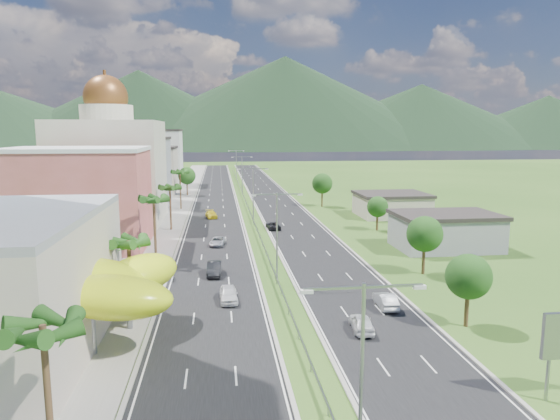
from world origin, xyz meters
name	(u,v)px	position (x,y,z in m)	size (l,w,h in m)	color
ground	(289,314)	(0.00, 0.00, 0.00)	(500.00, 500.00, 0.00)	#2D5119
road_left	(216,197)	(-7.50, 90.00, 0.02)	(11.00, 260.00, 0.04)	black
road_right	(270,196)	(7.50, 90.00, 0.02)	(11.00, 260.00, 0.04)	black
sidewalk_left	(181,198)	(-17.00, 90.00, 0.06)	(7.00, 260.00, 0.12)	gray
median_guardrail	(247,204)	(0.00, 71.99, 0.62)	(0.10, 216.06, 0.76)	gray
streetlight_median_a	(362,368)	(0.00, -25.00, 6.75)	(6.04, 0.25, 11.00)	gray
streetlight_median_b	(277,229)	(0.00, 10.00, 6.75)	(6.04, 0.25, 11.00)	gray
streetlight_median_c	(253,189)	(0.00, 50.00, 6.75)	(6.04, 0.25, 11.00)	gray
streetlight_median_d	(242,171)	(0.00, 95.00, 6.75)	(6.04, 0.25, 11.00)	gray
streetlight_median_e	(236,162)	(0.00, 140.00, 6.75)	(6.04, 0.25, 11.00)	gray
lime_canopy	(63,286)	(-20.00, -4.00, 4.99)	(18.00, 15.00, 7.40)	#C9E015
pink_shophouse	(79,201)	(-28.00, 32.00, 7.50)	(20.00, 15.00, 15.00)	#B6554A
domed_building	(109,165)	(-28.00, 55.00, 11.35)	(20.00, 20.00, 28.70)	#BEB89D
midrise_grey	(136,172)	(-27.00, 80.00, 8.00)	(16.00, 15.00, 16.00)	gray
midrise_beige	(148,171)	(-27.00, 102.00, 6.50)	(16.00, 15.00, 13.00)	#BBAC9A
midrise_white	(157,158)	(-27.00, 125.00, 9.00)	(16.00, 15.00, 18.00)	silver
shed_near	(445,233)	(28.00, 25.00, 2.50)	(15.00, 10.00, 5.00)	gray
shed_far	(391,206)	(30.00, 55.00, 2.20)	(14.00, 12.00, 4.40)	#BBAC9A
palm_tree_a	(43,334)	(-15.50, -22.00, 8.02)	(3.60, 3.60, 9.10)	#47301C
palm_tree_b	(129,245)	(-15.50, 2.00, 7.06)	(3.60, 3.60, 8.10)	#47301C
palm_tree_c	(154,202)	(-15.50, 22.00, 8.50)	(3.60, 3.60, 9.60)	#47301C
palm_tree_d	(170,189)	(-15.50, 45.00, 7.54)	(3.60, 3.60, 8.60)	#47301C
palm_tree_e	(180,174)	(-15.50, 70.00, 8.31)	(3.60, 3.60, 9.40)	#47301C
leafy_tree_lfar	(187,176)	(-15.50, 95.00, 5.58)	(4.90, 4.90, 8.05)	#47301C
leafy_tree_ra	(469,277)	(16.00, -5.00, 4.78)	(4.20, 4.20, 6.90)	#47301C
leafy_tree_rb	(425,234)	(19.00, 12.00, 5.18)	(4.55, 4.55, 7.47)	#47301C
leafy_tree_rc	(378,207)	(22.00, 40.00, 4.37)	(3.85, 3.85, 6.33)	#47301C
leafy_tree_rd	(322,184)	(18.00, 70.00, 5.58)	(4.90, 4.90, 8.05)	#47301C
mountain_ridge	(285,149)	(60.00, 450.00, 0.00)	(860.00, 140.00, 90.00)	black
car_white_near_left	(229,294)	(-5.84, 4.59, 0.83)	(1.87, 4.64, 1.58)	white
car_dark_left	(214,269)	(-7.44, 14.70, 0.85)	(1.72, 4.94, 1.63)	black
car_silver_mid_left	(218,241)	(-7.02, 31.25, 0.68)	(2.13, 4.63, 1.29)	#9EA1A6
car_yellow_far_left	(211,214)	(-8.33, 57.07, 0.76)	(2.03, 4.99, 1.45)	gold
car_white_near_right	(362,323)	(6.01, -4.93, 0.80)	(1.80, 4.47, 1.52)	silver
car_silver_right	(386,300)	(10.17, 0.66, 0.81)	(1.63, 4.68, 1.54)	#A0A3A8
car_dark_far_right	(273,225)	(3.20, 43.47, 0.70)	(2.20, 4.78, 1.33)	black
motorcycle	(174,276)	(-12.30, 12.76, 0.62)	(0.55, 1.80, 1.15)	black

